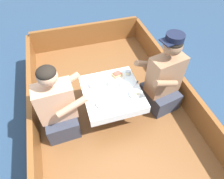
% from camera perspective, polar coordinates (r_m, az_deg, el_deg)
% --- Properties ---
extents(ground_plane, '(60.00, 60.00, 0.00)m').
position_cam_1_polar(ground_plane, '(2.96, -0.44, -8.65)').
color(ground_plane, navy).
extents(boat_deck, '(1.97, 3.07, 0.32)m').
position_cam_1_polar(boat_deck, '(2.83, -0.46, -6.84)').
color(boat_deck, brown).
rests_on(boat_deck, ground_plane).
extents(gunwale_port, '(0.06, 3.07, 0.34)m').
position_cam_1_polar(gunwale_port, '(2.57, -21.53, -7.00)').
color(gunwale_port, brown).
rests_on(gunwale_port, boat_deck).
extents(gunwale_starboard, '(0.06, 3.07, 0.34)m').
position_cam_1_polar(gunwale_starboard, '(2.89, 18.01, 1.78)').
color(gunwale_starboard, brown).
rests_on(gunwale_starboard, boat_deck).
extents(bow_coaming, '(1.85, 0.06, 0.40)m').
position_cam_1_polar(bow_coaming, '(3.68, -7.35, 15.29)').
color(bow_coaming, brown).
rests_on(bow_coaming, boat_deck).
extents(cockpit_table, '(0.68, 0.71, 0.40)m').
position_cam_1_polar(cockpit_table, '(2.38, -0.00, -1.03)').
color(cockpit_table, '#B2B2B7').
rests_on(cockpit_table, boat_deck).
extents(person_port, '(0.54, 0.46, 0.96)m').
position_cam_1_polar(person_port, '(2.28, -15.17, -4.99)').
color(person_port, '#333847').
rests_on(person_port, boat_deck).
extents(person_starboard, '(0.58, 0.52, 1.06)m').
position_cam_1_polar(person_starboard, '(2.50, 14.47, 2.66)').
color(person_starboard, '#333847').
rests_on(person_starboard, boat_deck).
extents(plate_sandwich, '(0.20, 0.20, 0.01)m').
position_cam_1_polar(plate_sandwich, '(2.51, 1.42, 3.89)').
color(plate_sandwich, white).
rests_on(plate_sandwich, cockpit_table).
extents(plate_bread, '(0.21, 0.21, 0.01)m').
position_cam_1_polar(plate_bread, '(2.28, 0.79, -1.91)').
color(plate_bread, white).
rests_on(plate_bread, cockpit_table).
extents(sandwich, '(0.13, 0.12, 0.05)m').
position_cam_1_polar(sandwich, '(2.49, 1.43, 4.35)').
color(sandwich, tan).
rests_on(sandwich, plate_sandwich).
extents(bowl_port_near, '(0.13, 0.13, 0.04)m').
position_cam_1_polar(bowl_port_near, '(2.19, -2.86, -3.96)').
color(bowl_port_near, white).
rests_on(bowl_port_near, cockpit_table).
extents(bowl_starboard_near, '(0.13, 0.13, 0.04)m').
position_cam_1_polar(bowl_starboard_near, '(2.29, 6.55, -1.24)').
color(bowl_starboard_near, white).
rests_on(bowl_starboard_near, cockpit_table).
extents(bowl_center_far, '(0.14, 0.14, 0.04)m').
position_cam_1_polar(bowl_center_far, '(2.39, -4.80, 1.47)').
color(bowl_center_far, white).
rests_on(bowl_center_far, cockpit_table).
extents(coffee_cup_port, '(0.09, 0.06, 0.06)m').
position_cam_1_polar(coffee_cup_port, '(2.38, 3.15, 1.70)').
color(coffee_cup_port, white).
rests_on(coffee_cup_port, cockpit_table).
extents(coffee_cup_starboard, '(0.10, 0.07, 0.06)m').
position_cam_1_polar(coffee_cup_starboard, '(2.38, -0.33, 1.78)').
color(coffee_cup_starboard, white).
rests_on(coffee_cup_starboard, cockpit_table).
extents(tin_can, '(0.07, 0.07, 0.05)m').
position_cam_1_polar(tin_can, '(2.53, 4.62, 4.84)').
color(tin_can, silver).
rests_on(tin_can, cockpit_table).
extents(utensil_knife_starboard, '(0.11, 0.14, 0.00)m').
position_cam_1_polar(utensil_knife_starboard, '(2.50, -5.41, 3.34)').
color(utensil_knife_starboard, silver).
rests_on(utensil_knife_starboard, cockpit_table).
extents(utensil_knife_port, '(0.07, 0.16, 0.00)m').
position_cam_1_polar(utensil_knife_port, '(2.27, 8.77, -3.06)').
color(utensil_knife_port, silver).
rests_on(utensil_knife_port, cockpit_table).
extents(utensil_fork_port, '(0.14, 0.12, 0.00)m').
position_cam_1_polar(utensil_fork_port, '(2.42, 6.70, 1.41)').
color(utensil_fork_port, silver).
rests_on(utensil_fork_port, cockpit_table).
extents(utensil_spoon_center, '(0.11, 0.15, 0.01)m').
position_cam_1_polar(utensil_spoon_center, '(2.38, -6.20, 0.33)').
color(utensil_spoon_center, silver).
rests_on(utensil_spoon_center, cockpit_table).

